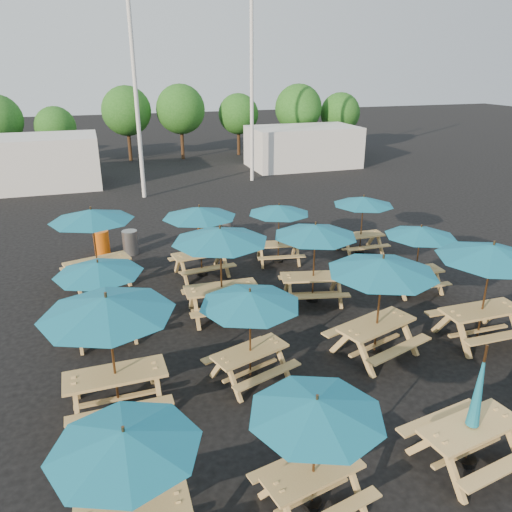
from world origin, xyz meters
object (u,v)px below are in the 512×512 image
object	(u,v)px
waste_bin_1	(130,242)
picnic_unit_8	(473,417)
picnic_unit_13	(492,256)
picnic_unit_0	(125,445)
picnic_unit_11	(279,212)
waste_bin_2	(204,231)
picnic_unit_7	(200,215)
waste_bin_4	(226,231)
picnic_unit_6	(220,239)
picnic_unit_1	(107,311)
picnic_unit_4	(316,412)
picnic_unit_3	(92,219)
picnic_unit_10	(315,234)
picnic_unit_14	(420,235)
picnic_unit_2	(99,272)
picnic_unit_9	(382,270)
picnic_unit_5	(250,302)
waste_bin_0	(102,243)
waste_bin_3	(208,231)
picnic_unit_15	(363,203)

from	to	relation	value
waste_bin_1	picnic_unit_8	bearing A→B (deg)	-69.22
picnic_unit_13	picnic_unit_0	bearing A→B (deg)	-159.71
picnic_unit_11	waste_bin_2	bearing A→B (deg)	134.76
picnic_unit_7	waste_bin_4	xyz separation A→B (m)	(1.60, 2.87, -1.60)
picnic_unit_6	picnic_unit_7	distance (m)	2.92
picnic_unit_7	picnic_unit_1	bearing A→B (deg)	-123.85
picnic_unit_4	picnic_unit_3	bearing A→B (deg)	94.81
picnic_unit_7	picnic_unit_10	world-z (taller)	picnic_unit_10
picnic_unit_6	picnic_unit_13	bearing A→B (deg)	-28.00
picnic_unit_0	picnic_unit_13	size ratio (longest dim) A/B	0.81
picnic_unit_7	picnic_unit_10	size ratio (longest dim) A/B	0.92
picnic_unit_14	waste_bin_2	world-z (taller)	picnic_unit_14
picnic_unit_2	picnic_unit_9	size ratio (longest dim) A/B	0.73
picnic_unit_7	picnic_unit_9	xyz separation A→B (m)	(2.90, -5.96, 0.14)
picnic_unit_4	picnic_unit_10	xyz separation A→B (m)	(2.99, 6.66, 0.27)
picnic_unit_2	picnic_unit_10	size ratio (longest dim) A/B	0.80
picnic_unit_9	waste_bin_1	distance (m)	10.12
picnic_unit_2	picnic_unit_5	world-z (taller)	picnic_unit_5
picnic_unit_0	picnic_unit_1	world-z (taller)	picnic_unit_1
picnic_unit_4	picnic_unit_9	world-z (taller)	picnic_unit_9
picnic_unit_2	picnic_unit_6	bearing A→B (deg)	1.71
picnic_unit_1	picnic_unit_7	size ratio (longest dim) A/B	0.99
picnic_unit_8	picnic_unit_11	bearing A→B (deg)	80.01
waste_bin_0	waste_bin_3	world-z (taller)	same
waste_bin_3	picnic_unit_7	bearing A→B (deg)	-106.92
picnic_unit_11	picnic_unit_4	bearing A→B (deg)	-97.97
picnic_unit_14	picnic_unit_10	bearing A→B (deg)	175.18
picnic_unit_14	waste_bin_4	xyz separation A→B (m)	(-4.29, 6.08, -1.37)
picnic_unit_2	waste_bin_4	world-z (taller)	picnic_unit_2
picnic_unit_9	waste_bin_1	xyz separation A→B (m)	(-4.94, 8.66, -1.74)
picnic_unit_1	waste_bin_4	world-z (taller)	picnic_unit_1
picnic_unit_13	picnic_unit_14	bearing A→B (deg)	86.77
waste_bin_0	picnic_unit_4	bearing A→B (deg)	-77.80
waste_bin_0	waste_bin_4	bearing A→B (deg)	-1.60
picnic_unit_8	waste_bin_2	distance (m)	12.76
picnic_unit_13	picnic_unit_15	world-z (taller)	picnic_unit_13
picnic_unit_0	picnic_unit_5	distance (m)	4.38
picnic_unit_10	waste_bin_0	world-z (taller)	picnic_unit_10
picnic_unit_15	picnic_unit_8	bearing A→B (deg)	-108.81
picnic_unit_4	waste_bin_2	size ratio (longest dim) A/B	2.79
picnic_unit_2	waste_bin_4	xyz separation A→B (m)	(4.76, 6.12, -1.41)
picnic_unit_4	picnic_unit_5	xyz separation A→B (m)	(0.10, 3.53, 0.09)
picnic_unit_9	picnic_unit_5	bearing A→B (deg)	162.92
picnic_unit_11	waste_bin_2	xyz separation A→B (m)	(-1.99, 2.82, -1.38)
picnic_unit_1	picnic_unit_11	distance (m)	8.69
picnic_unit_1	picnic_unit_5	world-z (taller)	picnic_unit_1
picnic_unit_6	waste_bin_1	world-z (taller)	picnic_unit_6
picnic_unit_8	picnic_unit_13	distance (m)	4.73
picnic_unit_13	picnic_unit_14	distance (m)	3.01
picnic_unit_1	picnic_unit_14	size ratio (longest dim) A/B	1.22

